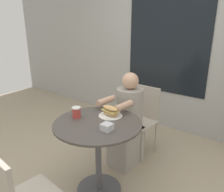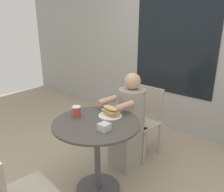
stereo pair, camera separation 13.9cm
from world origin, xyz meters
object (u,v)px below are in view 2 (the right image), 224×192
seated_diner (129,126)px  empty_chair_across (11,192)px  diner_chair (147,115)px  cafe_table (97,141)px  drink_cup (76,111)px  sandwich_on_plate (110,112)px

seated_diner → empty_chair_across: (0.07, -1.41, 0.03)m
empty_chair_across → diner_chair: bearing=95.8°
empty_chair_across → cafe_table: bearing=94.8°
diner_chair → empty_chair_across: same height
cafe_table → drink_cup: (-0.23, -0.04, 0.25)m
seated_diner → diner_chair: bearing=-88.6°
drink_cup → empty_chair_across: bearing=-72.3°
diner_chair → empty_chair_across: bearing=94.5°
seated_diner → sandwich_on_plate: seated_diner is taller
empty_chair_across → sandwich_on_plate: 1.06m
seated_diner → drink_cup: 0.72m
seated_diner → drink_cup: seated_diner is taller
cafe_table → drink_cup: 0.34m
diner_chair → sandwich_on_plate: (0.05, -0.73, 0.28)m
empty_chair_across → drink_cup: empty_chair_across is taller
cafe_table → seated_diner: size_ratio=0.73×
cafe_table → sandwich_on_plate: size_ratio=3.49×
seated_diner → sandwich_on_plate: 0.50m
cafe_table → seated_diner: 0.58m
seated_diner → drink_cup: bearing=76.4°
diner_chair → drink_cup: (-0.18, -0.97, 0.29)m
drink_cup → seated_diner: bearing=74.1°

